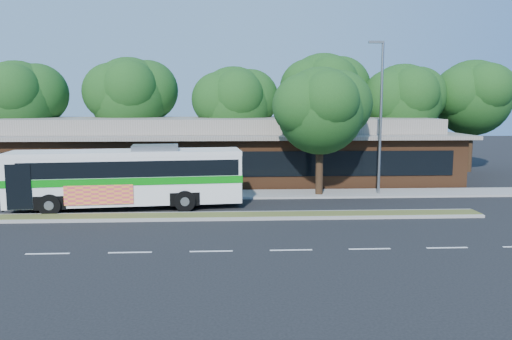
{
  "coord_description": "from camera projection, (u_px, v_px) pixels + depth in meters",
  "views": [
    {
      "loc": [
        0.76,
        -23.11,
        5.48
      ],
      "look_at": [
        2.08,
        2.91,
        2.0
      ],
      "focal_mm": 35.0,
      "sensor_mm": 36.0,
      "label": 1
    }
  ],
  "objects": [
    {
      "name": "transit_bus",
      "position": [
        128.0,
        173.0,
        26.04
      ],
      "size": [
        12.03,
        3.75,
        3.33
      ],
      "rotation": [
        0.0,
        0.0,
        0.1
      ],
      "color": "silver",
      "rests_on": "ground"
    },
    {
      "name": "tree_bg_d",
      "position": [
        328.0,
        91.0,
        39.12
      ],
      "size": [
        6.91,
        6.2,
        9.37
      ],
      "color": "black",
      "rests_on": "ground"
    },
    {
      "name": "tree_bg_e",
      "position": [
        407.0,
        100.0,
        38.51
      ],
      "size": [
        6.47,
        5.8,
        8.5
      ],
      "color": "black",
      "rests_on": "ground"
    },
    {
      "name": "tree_bg_c",
      "position": [
        239.0,
        102.0,
        37.87
      ],
      "size": [
        6.24,
        5.6,
        8.26
      ],
      "color": "black",
      "rests_on": "ground"
    },
    {
      "name": "median_strip",
      "position": [
        216.0,
        216.0,
        24.15
      ],
      "size": [
        26.0,
        1.1,
        0.15
      ],
      "primitive_type": "cube",
      "color": "#4D5122",
      "rests_on": "ground"
    },
    {
      "name": "ground",
      "position": [
        215.0,
        220.0,
        23.56
      ],
      "size": [
        120.0,
        120.0,
        0.0
      ],
      "primitive_type": "plane",
      "color": "black",
      "rests_on": "ground"
    },
    {
      "name": "sidewalk",
      "position": [
        218.0,
        195.0,
        29.89
      ],
      "size": [
        44.0,
        2.6,
        0.12
      ],
      "primitive_type": "cube",
      "color": "gray",
      "rests_on": "ground"
    },
    {
      "name": "sidewalk_tree",
      "position": [
        326.0,
        109.0,
        29.24
      ],
      "size": [
        5.7,
        5.11,
        7.6
      ],
      "color": "black",
      "rests_on": "ground"
    },
    {
      "name": "tree_bg_b",
      "position": [
        135.0,
        95.0,
        38.4
      ],
      "size": [
        6.69,
        6.0,
        9.0
      ],
      "color": "black",
      "rests_on": "ground"
    },
    {
      "name": "tree_bg_a",
      "position": [
        24.0,
        98.0,
        37.04
      ],
      "size": [
        6.47,
        5.8,
        8.63
      ],
      "color": "black",
      "rests_on": "ground"
    },
    {
      "name": "tree_bg_f",
      "position": [
        477.0,
        96.0,
        39.77
      ],
      "size": [
        6.69,
        6.0,
        8.92
      ],
      "color": "black",
      "rests_on": "ground"
    },
    {
      "name": "lamp_post",
      "position": [
        380.0,
        113.0,
        29.33
      ],
      "size": [
        0.93,
        0.18,
        9.07
      ],
      "color": "slate",
      "rests_on": "ground"
    },
    {
      "name": "plaza_building",
      "position": [
        220.0,
        150.0,
        36.14
      ],
      "size": [
        33.2,
        11.2,
        4.45
      ],
      "color": "#532F1A",
      "rests_on": "ground"
    }
  ]
}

